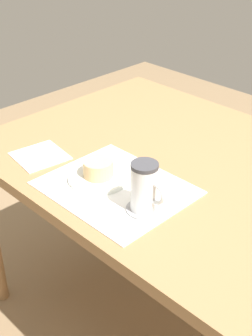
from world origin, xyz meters
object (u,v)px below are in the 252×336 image
at_px(pastry, 98,168).
at_px(coffee_mug, 145,187).
at_px(dining_table, 177,179).
at_px(pastry_plate, 99,177).

distance_m(pastry, coffee_mug, 0.20).
bearing_deg(dining_table, pastry_plate, -109.44).
distance_m(dining_table, coffee_mug, 0.32).
height_order(dining_table, pastry, pastry).
bearing_deg(coffee_mug, pastry, 175.18).
relative_size(pastry_plate, pastry, 2.04).
xyz_separation_m(pastry_plate, pastry, (0.00, 0.00, 0.03)).
distance_m(dining_table, pastry, 0.29).
bearing_deg(dining_table, pastry, -109.44).
bearing_deg(pastry_plate, pastry, 0.00).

